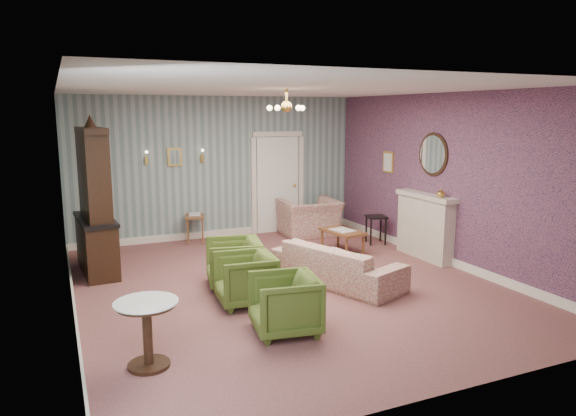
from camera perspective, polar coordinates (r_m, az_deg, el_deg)
name	(u,v)px	position (r m, az deg, el deg)	size (l,w,h in m)	color
floor	(287,285)	(8.12, -0.15, -8.23)	(7.00, 7.00, 0.00)	brown
ceiling	(286,89)	(7.71, -0.16, 12.68)	(7.00, 7.00, 0.00)	white
wall_back	(218,168)	(11.06, -7.48, 4.32)	(6.00, 6.00, 0.00)	slate
wall_front	(447,243)	(4.84, 16.74, -3.58)	(6.00, 6.00, 0.00)	slate
wall_left	(65,204)	(7.14, -22.78, 0.41)	(7.00, 7.00, 0.00)	slate
wall_right	(449,180)	(9.39, 16.89, 2.93)	(7.00, 7.00, 0.00)	slate
wall_right_floral	(448,180)	(9.38, 16.82, 2.93)	(7.00, 7.00, 0.00)	#A15064
door	(277,182)	(11.49, -1.14, 2.77)	(1.12, 0.12, 2.16)	white
olive_chair_a	(285,301)	(6.32, -0.37, -9.97)	(0.75, 0.70, 0.77)	#465C20
olive_chair_b	(245,276)	(7.25, -4.61, -7.33)	(0.75, 0.70, 0.77)	#465C20
olive_chair_c	(234,260)	(7.98, -5.86, -5.61)	(0.77, 0.72, 0.80)	#465C20
sofa_chintz	(337,257)	(8.11, 5.33, -5.29)	(2.08, 0.61, 0.81)	brown
wingback_chair	(309,212)	(11.18, 2.32, -0.41)	(1.17, 0.76, 1.02)	brown
dresser	(94,197)	(9.01, -20.13, 1.12)	(0.52, 1.49, 2.48)	black
fireplace	(425,226)	(9.74, 14.47, -1.89)	(0.30, 1.40, 1.16)	beige
mantel_vase	(441,193)	(9.31, 16.07, 1.57)	(0.15, 0.15, 0.15)	gold
oval_mirror	(433,154)	(9.63, 15.28, 5.58)	(0.04, 0.76, 0.84)	white
framed_print	(388,162)	(10.73, 10.72, 4.86)	(0.04, 0.34, 0.42)	gold
coffee_table	(342,242)	(9.86, 5.83, -3.61)	(0.48, 0.87, 0.44)	brown
side_table_black	(376,230)	(10.67, 9.40, -2.31)	(0.37, 0.37, 0.56)	black
pedestal_table	(148,334)	(5.71, -14.83, -12.94)	(0.65, 0.65, 0.71)	black
nesting_table	(195,228)	(10.74, -9.93, -2.10)	(0.37, 0.47, 0.61)	brown
gilt_mirror_back	(175,157)	(10.78, -12.06, 5.37)	(0.28, 0.06, 0.36)	gold
sconce_left	(146,158)	(10.66, -14.94, 5.20)	(0.16, 0.12, 0.30)	gold
sconce_right	(202,156)	(10.88, -9.19, 5.50)	(0.16, 0.12, 0.30)	gold
chandelier	(286,108)	(7.70, -0.16, 10.67)	(0.56, 0.56, 0.36)	gold
burgundy_cushion	(310,215)	(11.03, 2.43, -0.71)	(0.38, 0.10, 0.38)	#5C1817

